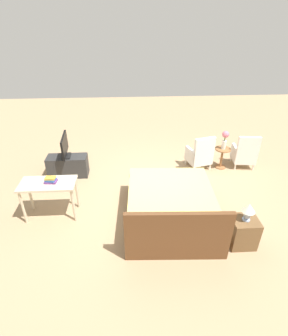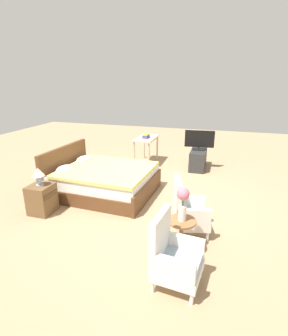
{
  "view_description": "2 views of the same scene",
  "coord_description": "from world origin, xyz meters",
  "px_view_note": "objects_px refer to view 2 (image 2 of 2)",
  "views": [
    {
      "loc": [
        0.54,
        4.83,
        3.49
      ],
      "look_at": [
        0.25,
        0.02,
        0.66
      ],
      "focal_mm": 28.0,
      "sensor_mm": 36.0,
      "label": 1
    },
    {
      "loc": [
        -4.99,
        -1.45,
        2.37
      ],
      "look_at": [
        -0.01,
        0.06,
        0.59
      ],
      "focal_mm": 28.0,
      "sensor_mm": 36.0,
      "label": 2
    }
  ],
  "objects_px": {
    "bed": "(102,180)",
    "book_stack": "(146,136)",
    "armchair_by_window_left": "(173,257)",
    "nightstand": "(42,199)",
    "side_table": "(181,233)",
    "flower_vase": "(183,201)",
    "table_lamp": "(38,174)",
    "tv_flatscreen": "(199,140)",
    "tv_stand": "(198,159)",
    "vanity_desk": "(146,142)",
    "armchair_by_window_right": "(187,212)"
  },
  "relations": [
    {
      "from": "bed",
      "to": "book_stack",
      "type": "bearing_deg",
      "value": -8.02
    },
    {
      "from": "armchair_by_window_left",
      "to": "nightstand",
      "type": "xyz_separation_m",
      "value": [
        1.07,
        2.66,
        -0.1
      ]
    },
    {
      "from": "side_table",
      "to": "nightstand",
      "type": "relative_size",
      "value": 1.0
    },
    {
      "from": "bed",
      "to": "book_stack",
      "type": "xyz_separation_m",
      "value": [
        2.25,
        -0.32,
        0.52
      ]
    },
    {
      "from": "flower_vase",
      "to": "table_lamp",
      "type": "xyz_separation_m",
      "value": [
        0.48,
        2.65,
        -0.08
      ]
    },
    {
      "from": "nightstand",
      "to": "tv_flatscreen",
      "type": "relative_size",
      "value": 0.69
    },
    {
      "from": "side_table",
      "to": "tv_stand",
      "type": "height_order",
      "value": "side_table"
    },
    {
      "from": "bed",
      "to": "armchair_by_window_left",
      "type": "xyz_separation_m",
      "value": [
        -2.21,
        -1.98,
        0.08
      ]
    },
    {
      "from": "nightstand",
      "to": "tv_stand",
      "type": "relative_size",
      "value": 0.57
    },
    {
      "from": "armchair_by_window_left",
      "to": "flower_vase",
      "type": "bearing_deg",
      "value": 0.32
    },
    {
      "from": "vanity_desk",
      "to": "book_stack",
      "type": "height_order",
      "value": "book_stack"
    },
    {
      "from": "armchair_by_window_right",
      "to": "nightstand",
      "type": "distance_m",
      "value": 2.66
    },
    {
      "from": "table_lamp",
      "to": "vanity_desk",
      "type": "height_order",
      "value": "table_lamp"
    },
    {
      "from": "book_stack",
      "to": "bed",
      "type": "bearing_deg",
      "value": 171.98
    },
    {
      "from": "armchair_by_window_right",
      "to": "book_stack",
      "type": "xyz_separation_m",
      "value": [
        3.29,
        1.66,
        0.44
      ]
    },
    {
      "from": "book_stack",
      "to": "tv_flatscreen",
      "type": "bearing_deg",
      "value": -88.41
    },
    {
      "from": "side_table",
      "to": "tv_flatscreen",
      "type": "xyz_separation_m",
      "value": [
        3.91,
        0.16,
        0.46
      ]
    },
    {
      "from": "armchair_by_window_right",
      "to": "armchair_by_window_left",
      "type": "bearing_deg",
      "value": 179.92
    },
    {
      "from": "armchair_by_window_right",
      "to": "tv_stand",
      "type": "relative_size",
      "value": 0.96
    },
    {
      "from": "flower_vase",
      "to": "tv_flatscreen",
      "type": "xyz_separation_m",
      "value": [
        3.91,
        0.16,
        -0.04
      ]
    },
    {
      "from": "armchair_by_window_right",
      "to": "nightstand",
      "type": "bearing_deg",
      "value": 92.15
    },
    {
      "from": "bed",
      "to": "flower_vase",
      "type": "bearing_deg",
      "value": -129.35
    },
    {
      "from": "armchair_by_window_left",
      "to": "flower_vase",
      "type": "xyz_separation_m",
      "value": [
        0.59,
        0.0,
        0.46
      ]
    },
    {
      "from": "bed",
      "to": "tv_flatscreen",
      "type": "xyz_separation_m",
      "value": [
        2.3,
        -1.81,
        0.5
      ]
    },
    {
      "from": "armchair_by_window_right",
      "to": "table_lamp",
      "type": "xyz_separation_m",
      "value": [
        -0.1,
        2.66,
        0.38
      ]
    },
    {
      "from": "bed",
      "to": "flower_vase",
      "type": "xyz_separation_m",
      "value": [
        -1.62,
        -1.97,
        0.54
      ]
    },
    {
      "from": "tv_stand",
      "to": "tv_flatscreen",
      "type": "height_order",
      "value": "tv_flatscreen"
    },
    {
      "from": "tv_stand",
      "to": "book_stack",
      "type": "bearing_deg",
      "value": 91.5
    },
    {
      "from": "table_lamp",
      "to": "tv_stand",
      "type": "height_order",
      "value": "table_lamp"
    },
    {
      "from": "bed",
      "to": "table_lamp",
      "type": "height_order",
      "value": "bed"
    },
    {
      "from": "armchair_by_window_right",
      "to": "side_table",
      "type": "bearing_deg",
      "value": 179.51
    },
    {
      "from": "flower_vase",
      "to": "table_lamp",
      "type": "relative_size",
      "value": 1.45
    },
    {
      "from": "flower_vase",
      "to": "vanity_desk",
      "type": "distance_m",
      "value": 4.28
    },
    {
      "from": "flower_vase",
      "to": "table_lamp",
      "type": "bearing_deg",
      "value": 79.76
    },
    {
      "from": "tv_flatscreen",
      "to": "vanity_desk",
      "type": "bearing_deg",
      "value": 89.04
    },
    {
      "from": "armchair_by_window_right",
      "to": "table_lamp",
      "type": "relative_size",
      "value": 2.79
    },
    {
      "from": "tv_flatscreen",
      "to": "vanity_desk",
      "type": "relative_size",
      "value": 0.76
    },
    {
      "from": "vanity_desk",
      "to": "armchair_by_window_left",
      "type": "bearing_deg",
      "value": -159.74
    },
    {
      "from": "side_table",
      "to": "vanity_desk",
      "type": "bearing_deg",
      "value": 22.95
    },
    {
      "from": "side_table",
      "to": "book_stack",
      "type": "distance_m",
      "value": 4.24
    },
    {
      "from": "table_lamp",
      "to": "bed",
      "type": "bearing_deg",
      "value": -30.94
    },
    {
      "from": "armchair_by_window_left",
      "to": "side_table",
      "type": "xyz_separation_m",
      "value": [
        0.59,
        0.0,
        -0.03
      ]
    },
    {
      "from": "side_table",
      "to": "vanity_desk",
      "type": "relative_size",
      "value": 0.52
    },
    {
      "from": "armchair_by_window_left",
      "to": "vanity_desk",
      "type": "height_order",
      "value": "armchair_by_window_left"
    },
    {
      "from": "side_table",
      "to": "armchair_by_window_left",
      "type": "bearing_deg",
      "value": -179.68
    },
    {
      "from": "flower_vase",
      "to": "armchair_by_window_left",
      "type": "bearing_deg",
      "value": -179.68
    },
    {
      "from": "table_lamp",
      "to": "tv_flatscreen",
      "type": "height_order",
      "value": "tv_flatscreen"
    },
    {
      "from": "armchair_by_window_right",
      "to": "tv_stand",
      "type": "height_order",
      "value": "armchair_by_window_right"
    },
    {
      "from": "book_stack",
      "to": "side_table",
      "type": "bearing_deg",
      "value": -156.86
    },
    {
      "from": "tv_stand",
      "to": "tv_flatscreen",
      "type": "relative_size",
      "value": 1.22
    }
  ]
}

